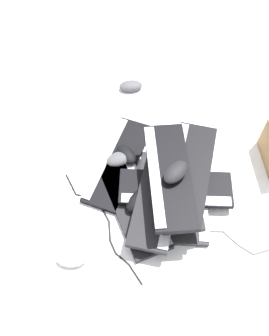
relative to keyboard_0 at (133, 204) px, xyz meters
name	(u,v)px	position (x,y,z in m)	size (l,w,h in m)	color
ground_plane	(122,178)	(-0.09, -0.09, -0.01)	(3.20, 3.20, 0.00)	white
keyboard_0	(133,204)	(0.00, 0.00, 0.00)	(0.41, 0.43, 0.03)	black
keyboard_1	(188,192)	(-0.14, 0.17, 0.00)	(0.46, 0.31, 0.03)	#232326
keyboard_2	(118,162)	(-0.15, -0.14, 0.00)	(0.45, 0.19, 0.03)	black
keyboard_3	(176,189)	(-0.11, 0.13, 0.03)	(0.31, 0.46, 0.03)	black
keyboard_4	(158,195)	(-0.05, 0.08, 0.06)	(0.46, 0.24, 0.03)	black
keyboard_5	(174,178)	(-0.13, 0.11, 0.09)	(0.45, 0.35, 0.03)	black
keyboard_6	(189,172)	(-0.15, 0.16, 0.12)	(0.46, 0.24, 0.03)	black
keyboard_7	(169,175)	(-0.09, 0.10, 0.15)	(0.46, 0.35, 0.03)	black
mouse_0	(120,159)	(-0.14, -0.13, 0.04)	(0.11, 0.07, 0.04)	#4C4C51
mouse_1	(176,172)	(-0.10, 0.12, 0.19)	(0.11, 0.07, 0.04)	black
mouse_2	(131,86)	(-0.55, -0.27, 0.01)	(0.11, 0.07, 0.04)	#4C4C51
mouse_3	(71,259)	(0.29, -0.11, 0.01)	(0.11, 0.07, 0.04)	#B7B7BC
mouse_4	(126,154)	(-0.17, -0.12, 0.04)	(0.11, 0.07, 0.04)	black
mouse_5	(138,200)	(0.00, 0.02, 0.04)	(0.11, 0.07, 0.04)	black
cable_0	(103,223)	(0.12, -0.07, -0.01)	(0.28, 0.48, 0.01)	black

